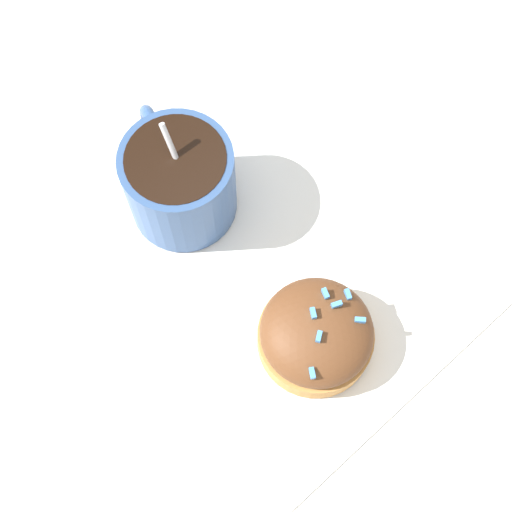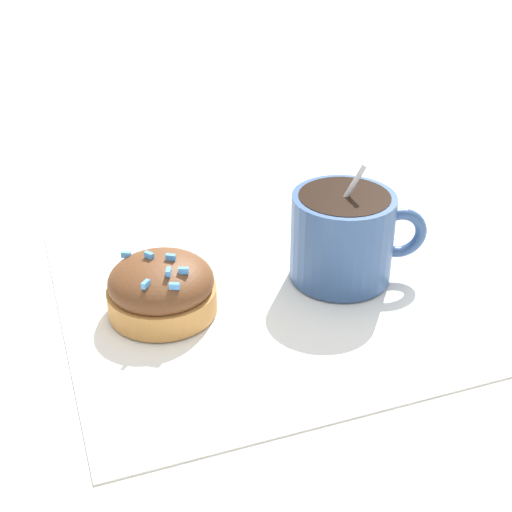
% 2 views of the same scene
% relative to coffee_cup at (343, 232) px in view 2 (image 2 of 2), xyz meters
% --- Properties ---
extents(ground_plane, '(3.00, 3.00, 0.00)m').
position_rel_coffee_cup_xyz_m(ground_plane, '(-0.07, -0.00, -0.04)').
color(ground_plane, silver).
extents(paper_napkin, '(0.30, 0.31, 0.00)m').
position_rel_coffee_cup_xyz_m(paper_napkin, '(-0.07, -0.00, -0.04)').
color(paper_napkin, white).
rests_on(paper_napkin, ground_plane).
extents(coffee_cup, '(0.11, 0.08, 0.09)m').
position_rel_coffee_cup_xyz_m(coffee_cup, '(0.00, 0.00, 0.00)').
color(coffee_cup, '#335184').
rests_on(coffee_cup, paper_napkin).
extents(frosted_pastry, '(0.08, 0.08, 0.05)m').
position_rel_coffee_cup_xyz_m(frosted_pastry, '(-0.14, -0.01, -0.02)').
color(frosted_pastry, '#C18442').
rests_on(frosted_pastry, paper_napkin).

